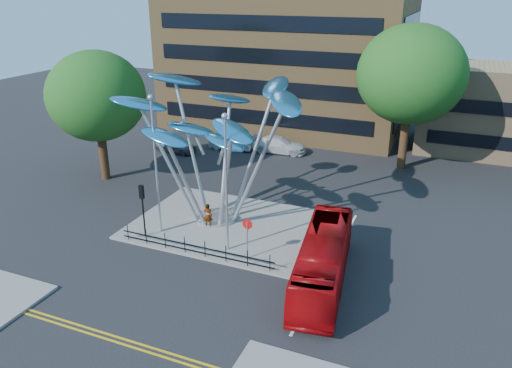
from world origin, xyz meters
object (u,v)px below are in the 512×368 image
at_px(tree_right, 411,75).
at_px(street_lamp_left, 155,154).
at_px(leaf_sculpture, 214,121).
at_px(parked_car_left, 176,145).
at_px(traffic_light_island, 142,200).
at_px(tree_left, 97,96).
at_px(parked_car_mid, 231,142).
at_px(street_lamp_right, 226,171).
at_px(red_bus, 323,260).
at_px(parked_car_right, 279,145).
at_px(no_entry_sign_island, 247,232).
at_px(pedestrian, 208,215).

xyz_separation_m(tree_right, street_lamp_left, (-12.50, -18.50, -2.68)).
distance_m(leaf_sculpture, parked_car_left, 16.59).
xyz_separation_m(tree_right, traffic_light_island, (-13.00, -19.50, -5.42)).
relative_size(tree_left, parked_car_mid, 2.41).
distance_m(street_lamp_right, traffic_light_island, 6.05).
distance_m(street_lamp_left, parked_car_left, 17.26).
bearing_deg(street_lamp_right, red_bus, -9.40).
xyz_separation_m(tree_right, street_lamp_right, (-7.50, -19.00, -2.94)).
relative_size(street_lamp_right, parked_car_mid, 1.94).
relative_size(street_lamp_left, parked_car_right, 1.70).
xyz_separation_m(no_entry_sign_island, pedestrian, (-3.95, 2.64, -0.85)).
bearing_deg(tree_left, street_lamp_left, -34.38).
relative_size(traffic_light_island, parked_car_left, 0.85).
relative_size(parked_car_mid, parked_car_right, 0.83).
distance_m(street_lamp_left, pedestrian, 5.34).
relative_size(pedestrian, parked_car_left, 0.41).
bearing_deg(traffic_light_island, street_lamp_right, 5.19).
height_order(tree_left, red_bus, tree_left).
bearing_deg(leaf_sculpture, street_lamp_left, -127.40).
bearing_deg(street_lamp_right, parked_car_mid, 114.81).
distance_m(street_lamp_right, red_bus, 7.23).
bearing_deg(leaf_sculpture, parked_car_right, 94.45).
xyz_separation_m(tree_left, traffic_light_island, (9.00, -7.50, -4.18)).
bearing_deg(red_bus, street_lamp_right, 162.34).
bearing_deg(tree_right, leaf_sculpture, -123.31).
relative_size(no_entry_sign_island, pedestrian, 1.50).
xyz_separation_m(tree_right, tree_left, (-22.00, -12.00, -1.24)).
height_order(no_entry_sign_island, parked_car_right, no_entry_sign_island).
relative_size(tree_right, tree_left, 1.17).
distance_m(traffic_light_island, no_entry_sign_island, 7.05).
distance_m(tree_left, parked_car_left, 10.34).
xyz_separation_m(parked_car_left, parked_car_mid, (4.50, 2.82, 0.02)).
bearing_deg(tree_left, tree_right, 28.61).
distance_m(traffic_light_island, parked_car_right, 19.57).
height_order(leaf_sculpture, street_lamp_right, leaf_sculpture).
xyz_separation_m(street_lamp_left, street_lamp_right, (5.00, -0.50, -0.26)).
bearing_deg(parked_car_mid, traffic_light_island, -177.43).
height_order(leaf_sculpture, red_bus, leaf_sculpture).
xyz_separation_m(street_lamp_left, parked_car_left, (-7.82, 14.66, -4.67)).
bearing_deg(traffic_light_island, tree_right, 56.31).
bearing_deg(parked_car_left, street_lamp_left, -147.86).
bearing_deg(tree_right, parked_car_mid, -176.33).
xyz_separation_m(street_lamp_left, parked_car_mid, (-3.32, 17.49, -4.65)).
height_order(street_lamp_right, pedestrian, street_lamp_right).
bearing_deg(street_lamp_left, leaf_sculpture, 52.60).
distance_m(leaf_sculpture, no_entry_sign_island, 7.71).
height_order(tree_right, pedestrian, tree_right).
bearing_deg(no_entry_sign_island, leaf_sculpture, 134.33).
bearing_deg(traffic_light_island, pedestrian, 41.07).
distance_m(traffic_light_island, parked_car_mid, 18.80).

